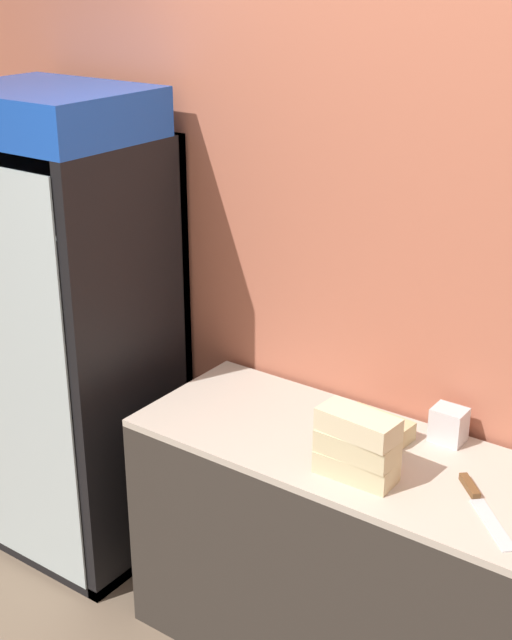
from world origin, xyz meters
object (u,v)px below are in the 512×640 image
sandwich_flat_left (378,426)px  napkin_dispenser (449,425)px  sandwich_stack_bottom (356,466)px  sandwich_stack_middle (357,446)px  chefs_knife (478,501)px  sandwich_stack_top (358,424)px  beverage_cooler (79,310)px

sandwich_flat_left → napkin_dispenser: bearing=25.6°
sandwich_flat_left → sandwich_stack_bottom: bearing=-75.3°
sandwich_flat_left → napkin_dispenser: size_ratio=2.03×
sandwich_stack_middle → chefs_knife: 0.39m
sandwich_stack_bottom → sandwich_stack_top: 0.15m
sandwich_stack_middle → sandwich_stack_top: 0.07m
sandwich_stack_bottom → sandwich_stack_middle: sandwich_stack_middle is taller
sandwich_stack_bottom → napkin_dispenser: (0.14, 0.37, 0.02)m
beverage_cooler → sandwich_flat_left: (1.31, 0.10, -0.15)m
beverage_cooler → sandwich_stack_middle: size_ratio=7.62×
sandwich_flat_left → chefs_knife: 0.48m
chefs_knife → napkin_dispenser: (-0.23, 0.28, 0.05)m
sandwich_stack_middle → sandwich_flat_left: (-0.07, 0.27, -0.08)m
beverage_cooler → sandwich_stack_top: beverage_cooler is taller
chefs_knife → sandwich_stack_bottom: bearing=-166.7°
sandwich_stack_middle → sandwich_stack_top: bearing=0.0°
sandwich_stack_bottom → sandwich_stack_top: (0.00, 0.00, 0.15)m
sandwich_stack_top → napkin_dispenser: sandwich_stack_top is taller
beverage_cooler → sandwich_stack_bottom: (1.38, -0.17, -0.14)m
napkin_dispenser → sandwich_stack_middle: bearing=-110.6°
sandwich_flat_left → napkin_dispenser: (0.21, 0.10, 0.03)m
beverage_cooler → sandwich_stack_bottom: beverage_cooler is taller
sandwich_stack_middle → chefs_knife: sandwich_stack_middle is taller
beverage_cooler → sandwich_flat_left: 1.33m
sandwich_stack_top → sandwich_flat_left: bearing=104.7°
sandwich_stack_middle → sandwich_stack_top: (0.00, 0.00, 0.07)m
beverage_cooler → sandwich_flat_left: size_ratio=7.97×
sandwich_stack_top → sandwich_stack_middle: bearing=0.0°
sandwich_flat_left → sandwich_stack_middle: bearing=-75.3°
sandwich_stack_middle → napkin_dispenser: bearing=69.4°
sandwich_stack_top → chefs_knife: bearing=13.3°
sandwich_stack_bottom → sandwich_flat_left: (-0.07, 0.27, -0.00)m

